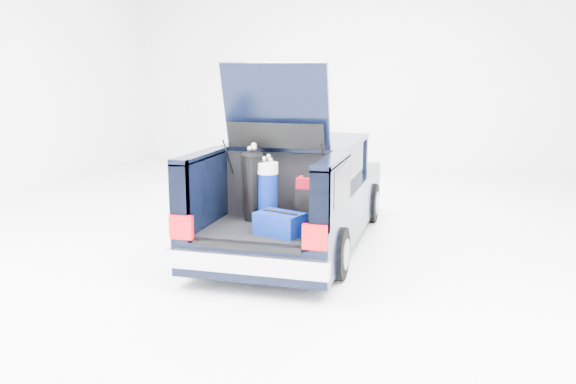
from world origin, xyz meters
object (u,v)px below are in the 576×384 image
(black_golf_bag, at_px, (253,187))
(blue_duffel, at_px, (280,224))
(blue_golf_bag, at_px, (268,192))
(red_suitcase, at_px, (313,201))
(car, at_px, (299,194))

(black_golf_bag, xyz_separation_m, blue_duffel, (0.47, -0.49, -0.30))
(blue_golf_bag, distance_m, blue_duffel, 0.58)
(red_suitcase, relative_size, blue_golf_bag, 0.72)
(car, bearing_deg, black_golf_bag, -99.50)
(car, distance_m, blue_golf_bag, 1.42)
(car, bearing_deg, red_suitcase, -69.40)
(red_suitcase, xyz_separation_m, black_golf_bag, (-0.73, -0.02, 0.14))
(car, distance_m, blue_duffel, 1.86)
(black_golf_bag, bearing_deg, blue_golf_bag, -17.65)
(red_suitcase, distance_m, blue_duffel, 0.59)
(car, height_order, blue_duffel, car)
(red_suitcase, bearing_deg, blue_golf_bag, -172.03)
(black_golf_bag, height_order, blue_golf_bag, black_golf_bag)
(car, relative_size, blue_duffel, 7.84)
(red_suitcase, xyz_separation_m, blue_duffel, (-0.25, -0.51, -0.16))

